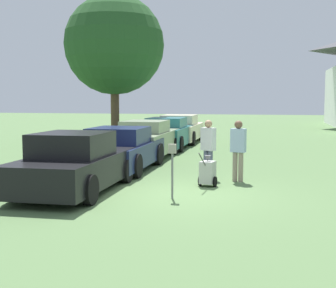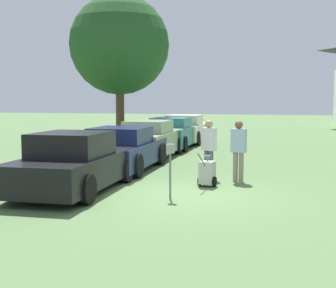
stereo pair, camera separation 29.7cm
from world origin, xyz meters
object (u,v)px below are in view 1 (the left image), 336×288
at_px(parked_car_sage, 146,140).
at_px(person_supervisor, 238,147).
at_px(parking_meter, 172,161).
at_px(parked_car_black, 75,164).
at_px(parked_car_cream, 180,129).
at_px(equipment_cart, 208,172).
at_px(parked_car_navy, 120,150).
at_px(parked_car_teal, 167,134).
at_px(person_worker, 208,145).

relative_size(parked_car_sage, person_supervisor, 2.88).
bearing_deg(parking_meter, parked_car_black, 172.57).
xyz_separation_m(parking_meter, person_supervisor, (1.35, 2.69, 0.09)).
relative_size(parked_car_sage, parking_meter, 3.86).
relative_size(parked_car_cream, parking_meter, 3.90).
distance_m(parked_car_black, person_supervisor, 4.62).
bearing_deg(person_supervisor, equipment_cart, 62.58).
height_order(parked_car_navy, parked_car_teal, parked_car_teal).
bearing_deg(parked_car_teal, equipment_cart, -71.84).
bearing_deg(parking_meter, parked_car_navy, 123.16).
bearing_deg(parked_car_sage, parked_car_black, -90.97).
bearing_deg(person_supervisor, parking_meter, 75.18).
bearing_deg(parked_car_navy, parking_meter, -57.81).
relative_size(parked_car_teal, parked_car_cream, 0.95).
height_order(person_supervisor, equipment_cart, person_supervisor).
height_order(parked_car_navy, equipment_cart, parked_car_navy).
distance_m(parked_car_black, equipment_cart, 3.53).
bearing_deg(person_worker, parked_car_black, 70.91).
xyz_separation_m(parked_car_black, parked_car_sage, (-0.00, 6.92, 0.02)).
height_order(parked_car_sage, parked_car_teal, parked_car_sage).
distance_m(parked_car_sage, parking_meter, 7.72).
bearing_deg(person_supervisor, parked_car_navy, -6.50).
height_order(parked_car_cream, person_supervisor, person_supervisor).
xyz_separation_m(parked_car_sage, person_supervisor, (3.96, -4.57, 0.28)).
bearing_deg(parked_car_black, person_supervisor, 29.74).
xyz_separation_m(person_supervisor, equipment_cart, (-0.75, -0.92, -0.62)).
bearing_deg(parked_car_black, parked_car_teal, 89.03).
bearing_deg(equipment_cart, parked_car_black, -146.26).
bearing_deg(equipment_cart, person_supervisor, 60.50).
relative_size(parked_car_black, parked_car_sage, 0.92).
bearing_deg(equipment_cart, parked_car_sage, 130.01).
bearing_deg(parked_car_navy, equipment_cart, -35.65).
xyz_separation_m(parked_car_sage, person_worker, (3.06, -4.27, 0.28)).
distance_m(person_worker, equipment_cart, 1.37).
relative_size(parking_meter, equipment_cart, 1.30).
distance_m(parked_car_teal, person_supervisor, 9.24).
bearing_deg(person_supervisor, parked_car_teal, -52.87).
bearing_deg(person_worker, parked_car_cream, -44.76).
xyz_separation_m(parked_car_navy, parking_meter, (2.61, -4.00, 0.24)).
bearing_deg(parked_car_teal, parked_car_navy, -90.97).
distance_m(parked_car_black, parked_car_navy, 3.66).
distance_m(person_worker, person_supervisor, 0.95).
relative_size(person_worker, person_supervisor, 1.00).
relative_size(parked_car_black, equipment_cart, 4.62).
bearing_deg(parked_car_black, person_worker, 39.95).
xyz_separation_m(parked_car_sage, parked_car_teal, (-0.00, 3.77, -0.02)).
bearing_deg(parked_car_sage, parked_car_cream, 89.03).
height_order(parked_car_cream, equipment_cart, parked_car_cream).
bearing_deg(parking_meter, person_worker, 81.51).
height_order(parked_car_sage, parking_meter, parked_car_sage).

